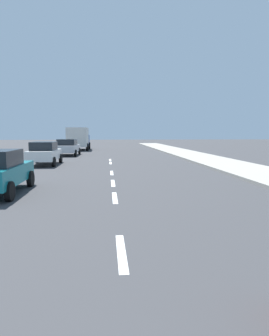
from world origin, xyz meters
TOP-DOWN VIEW (x-y plane):
  - ground_plane at (0.00, 20.00)m, footprint 160.00×160.00m
  - sidewalk_strip at (7.77, 22.00)m, footprint 3.60×80.00m
  - lane_stripe_2 at (0.00, 7.93)m, footprint 0.16×1.80m
  - lane_stripe_3 at (0.00, 12.60)m, footprint 0.16×1.80m
  - lane_stripe_4 at (0.00, 15.58)m, footprint 0.16×1.80m
  - lane_stripe_5 at (0.00, 18.95)m, footprint 0.16×1.80m
  - lane_stripe_6 at (0.00, 24.41)m, footprint 0.16×1.80m
  - lane_stripe_7 at (0.00, 26.81)m, footprint 0.16×1.80m
  - parked_car_white at (-4.46, 23.52)m, footprint 1.88×4.00m
  - parked_car_silver at (-4.00, 32.08)m, footprint 2.13×4.43m
  - delivery_truck at (-3.82, 41.34)m, footprint 2.68×6.24m

SIDE VIEW (x-z plane):
  - ground_plane at x=0.00m, z-range 0.00..0.00m
  - lane_stripe_2 at x=0.00m, z-range 0.00..0.01m
  - lane_stripe_3 at x=0.00m, z-range 0.00..0.01m
  - lane_stripe_4 at x=0.00m, z-range 0.00..0.01m
  - lane_stripe_5 at x=0.00m, z-range 0.00..0.01m
  - lane_stripe_6 at x=0.00m, z-range 0.00..0.01m
  - lane_stripe_7 at x=0.00m, z-range 0.00..0.01m
  - sidewalk_strip at x=7.77m, z-range 0.00..0.14m
  - parked_car_white at x=-4.46m, z-range 0.05..1.62m
  - parked_car_silver at x=-4.00m, z-range 0.06..1.63m
  - delivery_truck at x=-3.82m, z-range 0.10..2.90m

